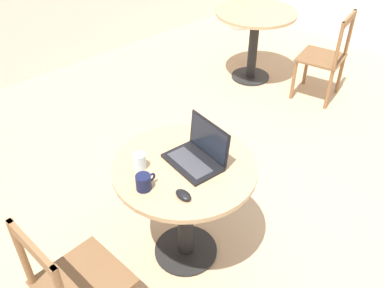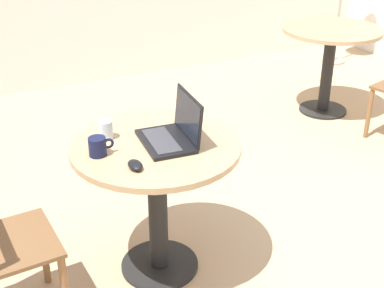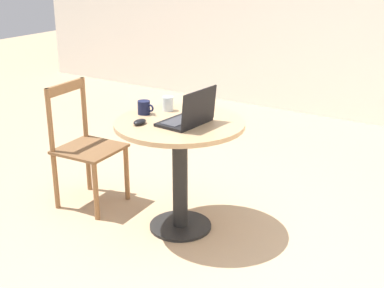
{
  "view_description": "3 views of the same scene",
  "coord_description": "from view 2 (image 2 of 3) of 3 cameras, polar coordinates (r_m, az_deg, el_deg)",
  "views": [
    {
      "loc": [
        -1.7,
        -1.12,
        2.3
      ],
      "look_at": [
        -0.18,
        0.57,
        0.56
      ],
      "focal_mm": 40.0,
      "sensor_mm": 36.0,
      "label": 1
    },
    {
      "loc": [
        -1.33,
        -1.86,
        1.91
      ],
      "look_at": [
        -0.25,
        0.4,
        0.63
      ],
      "focal_mm": 50.0,
      "sensor_mm": 36.0,
      "label": 2
    },
    {
      "loc": [
        1.3,
        -2.36,
        1.77
      ],
      "look_at": [
        -0.45,
        0.33,
        0.59
      ],
      "focal_mm": 50.0,
      "sensor_mm": 36.0,
      "label": 3
    }
  ],
  "objects": [
    {
      "name": "cafe_table_mid",
      "position": [
        4.73,
        14.5,
        9.82
      ],
      "size": [
        0.82,
        0.82,
        0.75
      ],
      "color": "black",
      "rests_on": "ground_plane"
    },
    {
      "name": "ground_plane",
      "position": [
        2.98,
        7.81,
        -13.07
      ],
      "size": [
        16.0,
        16.0,
        0.0
      ],
      "primitive_type": "plane",
      "color": "tan"
    },
    {
      "name": "mug",
      "position": [
        2.47,
        -10.0,
        -0.26
      ],
      "size": [
        0.12,
        0.08,
        0.09
      ],
      "color": "#141938",
      "rests_on": "cafe_table_near"
    },
    {
      "name": "cafe_table_near",
      "position": [
        2.65,
        -3.79,
        -3.35
      ],
      "size": [
        0.82,
        0.82,
        0.75
      ],
      "color": "black",
      "rests_on": "ground_plane"
    },
    {
      "name": "laptop",
      "position": [
        2.55,
        -2.07,
        1.2
      ],
      "size": [
        0.26,
        0.34,
        0.23
      ],
      "color": "black",
      "rests_on": "cafe_table_near"
    },
    {
      "name": "drinking_glass",
      "position": [
        2.62,
        -9.21,
        1.52
      ],
      "size": [
        0.07,
        0.07,
        0.09
      ],
      "color": "silver",
      "rests_on": "cafe_table_near"
    },
    {
      "name": "mouse",
      "position": [
        2.35,
        -6.08,
        -2.24
      ],
      "size": [
        0.06,
        0.1,
        0.03
      ],
      "color": "black",
      "rests_on": "cafe_table_near"
    }
  ]
}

